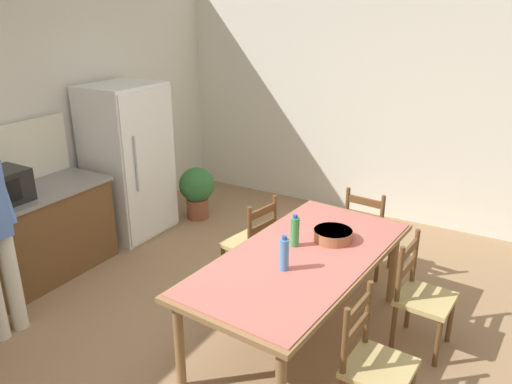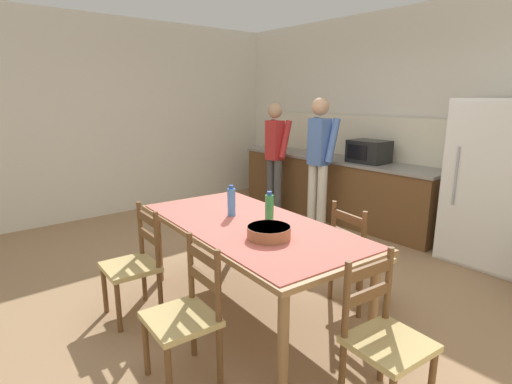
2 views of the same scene
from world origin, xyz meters
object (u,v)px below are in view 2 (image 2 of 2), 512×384
refrigerator (495,184)px  person_at_counter (319,156)px  chair_side_near_left (135,264)px  bottle_off_centre (269,209)px  chair_head_end (384,338)px  dining_table (249,231)px  microwave (369,151)px  serving_bowl (269,231)px  chair_side_near_right (186,315)px  bottle_near_centre (231,202)px  person_at_sink (275,152)px  chair_side_far_right (358,257)px

refrigerator → person_at_counter: 2.08m
chair_side_near_left → bottle_off_centre: bearing=57.2°
person_at_counter → chair_head_end: bearing=-131.9°
dining_table → chair_head_end: bearing=-4.3°
person_at_counter → refrigerator: bearing=-76.1°
bottle_off_centre → chair_side_near_left: bottle_off_centre is taller
bottle_off_centre → microwave: bearing=108.2°
serving_bowl → chair_side_near_right: size_ratio=0.35×
bottle_near_centre → chair_head_end: bottle_near_centre is taller
serving_bowl → person_at_sink: (-2.40, 2.25, 0.12)m
dining_table → serving_bowl: (0.36, -0.10, 0.12)m
chair_side_near_left → serving_bowl: bearing=39.8°
chair_side_near_left → chair_side_far_right: bearing=58.6°
bottle_near_centre → chair_side_far_right: size_ratio=0.30×
refrigerator → chair_side_near_right: (-0.46, -3.47, -0.44)m
microwave → person_at_sink: (-1.32, -0.50, -0.11)m
refrigerator → chair_head_end: size_ratio=1.93×
refrigerator → chair_head_end: 2.80m
serving_bowl → chair_side_near_right: bearing=-86.0°
refrigerator → chair_head_end: refrigerator is taller
microwave → bottle_near_centre: bearing=-80.3°
microwave → person_at_sink: size_ratio=0.30×
dining_table → serving_bowl: serving_bowl is taller
chair_side_far_right → chair_side_near_right: size_ratio=1.00×
person_at_counter → bottle_near_centre: bearing=-157.5°
chair_side_near_right → person_at_sink: (-2.45, 2.99, 0.50)m
serving_bowl → chair_head_end: 1.05m
refrigerator → chair_side_near_right: size_ratio=1.93×
bottle_off_centre → serving_bowl: bottle_off_centre is taller
person_at_sink → person_at_counter: 0.90m
serving_bowl → person_at_counter: bearing=123.9°
bottle_off_centre → chair_side_near_right: bottle_off_centre is taller
refrigerator → chair_side_far_right: 1.94m
dining_table → person_at_counter: size_ratio=1.24×
microwave → bottle_off_centre: microwave is taller
refrigerator → person_at_sink: (-2.92, -0.48, 0.06)m
dining_table → microwave: bearing=105.1°
chair_side_near_right → person_at_counter: size_ratio=0.52×
chair_side_near_left → refrigerator: bearing=70.8°
person_at_sink → bottle_near_centre: bearing=-140.2°
chair_side_far_right → person_at_counter: person_at_counter is taller
microwave → person_at_counter: 0.67m
serving_bowl → chair_side_far_right: (0.17, 0.87, -0.38)m
bottle_near_centre → chair_side_near_left: 0.95m
refrigerator → chair_head_end: bearing=-80.2°
refrigerator → bottle_off_centre: size_ratio=6.52×
dining_table → person_at_sink: bearing=133.5°
person_at_sink → bottle_off_centre: bearing=-133.3°
bottle_off_centre → person_at_sink: size_ratio=0.16×
microwave → chair_side_far_right: microwave is taller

